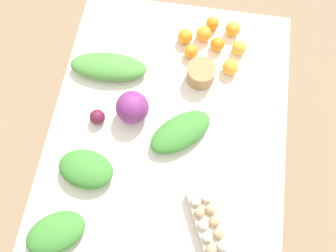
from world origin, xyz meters
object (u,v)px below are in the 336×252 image
Objects in this scene: orange_2 at (217,44)px; orange_4 at (233,29)px; egg_carton at (208,223)px; cabbage_purple at (132,107)px; orange_6 at (231,67)px; greens_bunch_scallion at (86,169)px; greens_bunch_beet_tops at (56,233)px; orange_3 at (204,34)px; greens_bunch_kale at (108,67)px; orange_5 at (185,37)px; paper_bag at (201,74)px; beet_root at (97,117)px; orange_7 at (239,48)px; orange_0 at (191,51)px; greens_bunch_dandelion at (180,132)px; orange_1 at (212,24)px.

orange_2 is 0.93× the size of orange_4.
egg_carton is 4.07× the size of orange_4.
cabbage_purple reaches higher than orange_4.
greens_bunch_scallion is at bearing -43.59° from orange_6.
orange_4 is at bearing 141.32° from cabbage_purple.
greens_bunch_beet_tops is 3.19× the size of orange_3.
greens_bunch_kale is 0.42m from orange_5.
orange_4 is at bearing -177.78° from orange_6.
greens_bunch_beet_tops is (0.79, -0.05, -0.00)m from greens_bunch_kale.
paper_bag is (-0.68, -0.11, 0.00)m from egg_carton.
orange_3 is (-0.53, 0.43, 0.00)m from beet_root.
orange_6 reaches higher than orange_7.
orange_6 is (-0.09, 0.59, -0.00)m from greens_bunch_kale.
greens_bunch_beet_tops is 0.28m from greens_bunch_scallion.
cabbage_purple is at bearing -39.69° from orange_2.
egg_carton and paper_bag have the same top height.
greens_bunch_beet_tops is at bearing -24.72° from orange_0.
greens_bunch_beet_tops is at bearing -5.57° from beet_root.
orange_4 is at bearing 109.43° from orange_5.
orange_2 is (-1.00, 0.56, -0.01)m from greens_bunch_beet_tops.
beet_root is 0.57m from orange_0.
orange_7 is (0.00, 0.11, 0.00)m from orange_2.
orange_4 is (-0.59, 0.19, -0.00)m from greens_bunch_dandelion.
orange_3 reaches higher than orange_7.
paper_bag reaches higher than orange_4.
orange_5 is (-0.44, 0.18, -0.04)m from cabbage_purple.
greens_bunch_dandelion is at bearing -7.33° from orange_1.
orange_2 is at bearing 150.86° from greens_bunch_beet_tops.
orange_5 is 1.07× the size of orange_7.
orange_1 is at bearing 172.67° from greens_bunch_dandelion.
orange_4 is 0.95× the size of orange_6.
greens_bunch_scallion reaches higher than paper_bag.
greens_bunch_kale is 0.58m from orange_1.
orange_1 is 0.08m from orange_3.
orange_5 reaches higher than orange_7.
orange_2 is (-0.06, 0.13, -0.00)m from orange_0.
orange_7 is at bearing 21.01° from orange_4.
orange_0 is (-0.81, -0.18, -0.01)m from egg_carton.
orange_3 is 0.23m from orange_6.
greens_bunch_beet_tops is at bearing -102.86° from egg_carton.
greens_bunch_beet_tops is at bearing -3.36° from greens_bunch_kale.
orange_5 reaches higher than beet_root.
orange_7 is at bearing 164.60° from orange_6.
orange_0 is (-0.15, 0.39, -0.01)m from greens_bunch_kale.
orange_7 is (0.02, 0.28, -0.00)m from orange_5.
greens_bunch_dandelion is at bearing 139.09° from greens_bunch_beet_tops.
greens_bunch_kale is at bearing -68.50° from orange_0.
orange_3 is at bearing 155.28° from greens_bunch_beet_tops.
orange_6 is (0.06, 0.20, 0.00)m from orange_0.
beet_root is at bearing -150.12° from egg_carton.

